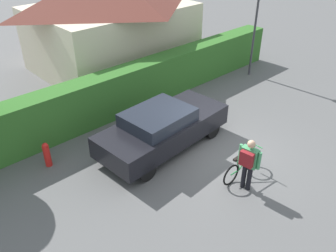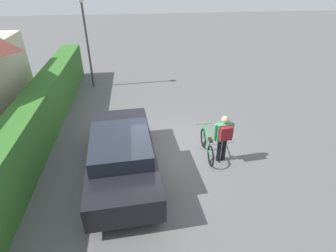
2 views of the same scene
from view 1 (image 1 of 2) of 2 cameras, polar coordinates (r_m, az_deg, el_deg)
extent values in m
plane|color=#585858|center=(11.27, 8.42, -4.43)|extent=(60.00, 60.00, 0.00)
cube|color=#316926|center=(13.58, -5.71, 6.47)|extent=(15.80, 0.90, 1.68)
cube|color=beige|center=(17.55, -9.15, 14.33)|extent=(6.96, 5.37, 2.95)
cube|color=black|center=(11.11, -0.71, -0.56)|extent=(4.61, 2.09, 0.68)
cube|color=#1E232D|center=(10.68, -1.64, 1.44)|extent=(2.14, 1.72, 0.42)
cylinder|color=black|center=(12.72, 1.46, 2.13)|extent=(0.63, 0.22, 0.62)
cylinder|color=black|center=(11.85, 7.29, -0.54)|extent=(0.63, 0.22, 0.62)
cylinder|color=black|center=(10.99, -9.35, -3.59)|extent=(0.63, 0.22, 0.62)
cylinder|color=black|center=(9.97, -3.49, -7.34)|extent=(0.63, 0.22, 0.62)
torus|color=black|center=(10.61, 13.71, -5.47)|extent=(0.65, 0.05, 0.65)
torus|color=black|center=(9.93, 10.30, -7.92)|extent=(0.65, 0.05, 0.65)
cylinder|color=#268C3F|center=(10.25, 12.87, -5.07)|extent=(0.65, 0.04, 0.57)
cylinder|color=#268C3F|center=(9.99, 11.43, -6.26)|extent=(0.24, 0.04, 0.47)
cylinder|color=#268C3F|center=(10.04, 12.58, -4.46)|extent=(0.78, 0.04, 0.10)
cylinder|color=#268C3F|center=(10.06, 10.98, -7.47)|extent=(0.39, 0.04, 0.05)
cylinder|color=#268C3F|center=(10.46, 13.89, -4.31)|extent=(0.04, 0.04, 0.53)
cube|color=black|center=(9.77, 11.22, -5.32)|extent=(0.22, 0.10, 0.06)
cylinder|color=#268C3F|center=(10.30, 14.10, -2.99)|extent=(0.03, 0.50, 0.03)
cylinder|color=black|center=(9.88, 12.35, -7.96)|extent=(0.13, 0.13, 0.79)
cylinder|color=black|center=(9.83, 13.19, -8.32)|extent=(0.13, 0.13, 0.79)
cube|color=#3F8C59|center=(9.45, 13.24, -5.00)|extent=(0.25, 0.48, 0.56)
sphere|color=tan|center=(9.21, 13.55, -2.92)|extent=(0.21, 0.21, 0.21)
cylinder|color=#3F8C59|center=(9.53, 11.79, -4.31)|extent=(0.09, 0.09, 0.53)
cylinder|color=#3F8C59|center=(9.35, 14.75, -5.56)|extent=(0.09, 0.09, 0.53)
cube|color=maroon|center=(9.31, 12.79, -5.31)|extent=(0.20, 0.38, 0.42)
cylinder|color=#38383D|center=(16.54, 13.98, 14.57)|extent=(0.10, 0.10, 3.96)
cylinder|color=red|center=(11.05, -19.22, -4.66)|extent=(0.20, 0.20, 0.70)
sphere|color=red|center=(10.85, -19.56, -3.08)|extent=(0.18, 0.18, 0.18)
camera|label=2|loc=(6.52, -43.71, 12.55)|focal=28.98mm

